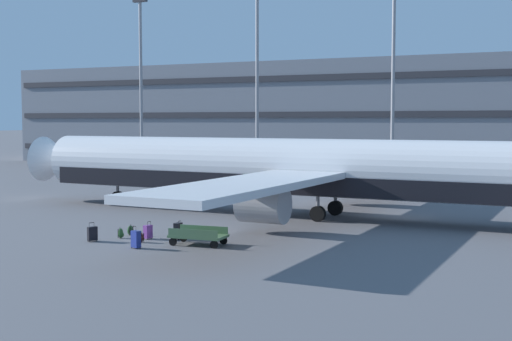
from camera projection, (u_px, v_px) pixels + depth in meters
The scene contains 14 objects.
ground_plane at pixel (391, 219), 40.61m from camera, with size 600.00×600.00×0.00m, color #5B5B60.
terminal_structure at pixel (482, 115), 82.67m from camera, with size 125.98×19.22×13.07m.
airliner at pixel (311, 170), 41.11m from camera, with size 42.45×34.48×9.88m.
light_mast_far_left at pixel (141, 69), 81.79m from camera, with size 1.80×0.50×20.49m.
light_mast_left at pixel (257, 51), 75.44m from camera, with size 1.80×0.50×23.39m.
light_mast_center_left at pixel (394, 34), 69.15m from camera, with size 1.80×0.50×25.60m.
suitcase_large at pixel (148, 232), 33.63m from camera, with size 0.35×0.44×0.87m.
suitcase_black at pixel (178, 231), 33.46m from camera, with size 0.30×0.47×0.93m.
suitcase_teal at pixel (136, 239), 31.15m from camera, with size 0.47×0.38×1.04m.
suitcase_orange at pixel (92, 234), 32.96m from camera, with size 0.39×0.50×0.91m.
backpack_upright at pixel (130, 231), 34.74m from camera, with size 0.38×0.39×0.55m.
backpack_scuffed at pixel (121, 233), 33.85m from camera, with size 0.33×0.35×0.55m.
backpack_laid_flat at pixel (141, 238), 32.69m from camera, with size 0.28×0.33×0.52m.
baggage_cart at pixel (198, 236), 32.02m from camera, with size 3.34×1.49×0.82m.
Camera 1 is at (9.36, -40.00, 5.77)m, focal length 48.30 mm.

